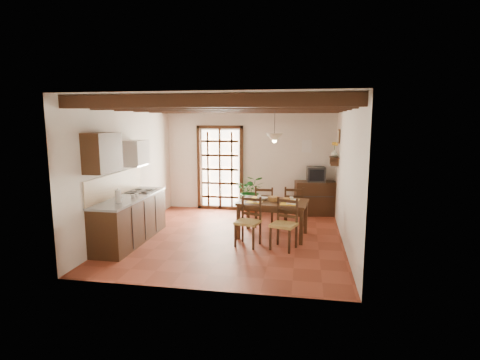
% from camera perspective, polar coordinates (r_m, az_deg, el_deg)
% --- Properties ---
extents(ground_plane, '(5.00, 5.00, 0.00)m').
position_cam_1_polar(ground_plane, '(7.90, -1.22, -8.70)').
color(ground_plane, brown).
extents(room_shell, '(4.52, 5.02, 2.81)m').
position_cam_1_polar(room_shell, '(7.55, -1.27, 4.55)').
color(room_shell, silver).
rests_on(room_shell, ground_plane).
extents(ceiling_beams, '(4.50, 4.34, 0.20)m').
position_cam_1_polar(ceiling_beams, '(7.53, -1.29, 11.19)').
color(ceiling_beams, black).
rests_on(ceiling_beams, room_shell).
extents(french_door, '(1.26, 0.11, 2.32)m').
position_cam_1_polar(french_door, '(10.16, -3.05, 2.07)').
color(french_door, white).
rests_on(french_door, ground_plane).
extents(kitchen_counter, '(0.64, 2.25, 1.38)m').
position_cam_1_polar(kitchen_counter, '(7.83, -16.35, -5.63)').
color(kitchen_counter, black).
rests_on(kitchen_counter, ground_plane).
extents(upper_cabinet, '(0.35, 0.80, 0.70)m').
position_cam_1_polar(upper_cabinet, '(7.05, -20.22, 3.95)').
color(upper_cabinet, black).
rests_on(upper_cabinet, room_shell).
extents(range_hood, '(0.38, 0.60, 0.54)m').
position_cam_1_polar(range_hood, '(8.15, -15.66, 3.97)').
color(range_hood, white).
rests_on(range_hood, room_shell).
extents(counter_items, '(0.50, 1.43, 0.25)m').
position_cam_1_polar(counter_items, '(7.81, -16.22, -2.02)').
color(counter_items, black).
rests_on(counter_items, kitchen_counter).
extents(dining_table, '(1.49, 1.05, 0.76)m').
position_cam_1_polar(dining_table, '(7.82, 5.07, -3.90)').
color(dining_table, '#3B2313').
rests_on(dining_table, ground_plane).
extents(chair_near_left, '(0.53, 0.51, 0.95)m').
position_cam_1_polar(chair_near_left, '(7.32, 1.25, -7.72)').
color(chair_near_left, '#AF924A').
rests_on(chair_near_left, ground_plane).
extents(chair_near_right, '(0.55, 0.54, 0.96)m').
position_cam_1_polar(chair_near_right, '(7.18, 6.70, -8.10)').
color(chair_near_right, '#AF924A').
rests_on(chair_near_right, ground_plane).
extents(chair_far_left, '(0.45, 0.43, 0.93)m').
position_cam_1_polar(chair_far_left, '(8.66, 3.69, -5.12)').
color(chair_far_left, '#AF924A').
rests_on(chair_far_left, ground_plane).
extents(chair_far_right, '(0.47, 0.45, 0.97)m').
position_cam_1_polar(chair_far_right, '(8.54, 8.28, -5.32)').
color(chair_far_right, '#AF924A').
rests_on(chair_far_right, ground_plane).
extents(table_setting, '(1.02, 0.68, 0.09)m').
position_cam_1_polar(table_setting, '(7.80, 5.08, -2.97)').
color(table_setting, yellow).
rests_on(table_setting, dining_table).
extents(table_bowl, '(0.28, 0.28, 0.05)m').
position_cam_1_polar(table_bowl, '(7.89, 3.38, -2.84)').
color(table_bowl, white).
rests_on(table_bowl, dining_table).
extents(sideboard, '(1.08, 0.61, 0.87)m').
position_cam_1_polar(sideboard, '(9.82, 11.38, -2.73)').
color(sideboard, black).
rests_on(sideboard, ground_plane).
extents(crt_tv, '(0.48, 0.44, 0.38)m').
position_cam_1_polar(crt_tv, '(9.71, 11.50, 0.88)').
color(crt_tv, black).
rests_on(crt_tv, sideboard).
extents(fuse_box, '(0.25, 0.03, 0.32)m').
position_cam_1_polar(fuse_box, '(9.89, 10.13, 5.09)').
color(fuse_box, white).
rests_on(fuse_box, room_shell).
extents(plant_pot, '(0.36, 0.36, 0.22)m').
position_cam_1_polar(plant_pot, '(9.82, 1.64, -4.49)').
color(plant_pot, maroon).
rests_on(plant_pot, ground_plane).
extents(potted_plant, '(2.07, 1.81, 2.16)m').
position_cam_1_polar(potted_plant, '(9.73, 1.66, -1.85)').
color(potted_plant, '#144C19').
rests_on(potted_plant, ground_plane).
extents(wall_shelf, '(0.20, 0.42, 0.20)m').
position_cam_1_polar(wall_shelf, '(9.06, 14.16, 3.09)').
color(wall_shelf, black).
rests_on(wall_shelf, room_shell).
extents(shelf_vase, '(0.15, 0.15, 0.15)m').
position_cam_1_polar(shelf_vase, '(9.05, 14.20, 3.96)').
color(shelf_vase, '#B2BFB2').
rests_on(shelf_vase, wall_shelf).
extents(shelf_flowers, '(0.14, 0.14, 0.36)m').
position_cam_1_polar(shelf_flowers, '(9.03, 14.25, 5.28)').
color(shelf_flowers, yellow).
rests_on(shelf_flowers, shelf_vase).
extents(framed_picture, '(0.03, 0.32, 0.32)m').
position_cam_1_polar(framed_picture, '(9.03, 14.83, 6.47)').
color(framed_picture, brown).
rests_on(framed_picture, room_shell).
extents(pendant_lamp, '(0.36, 0.36, 0.84)m').
position_cam_1_polar(pendant_lamp, '(7.73, 5.28, 6.56)').
color(pendant_lamp, black).
rests_on(pendant_lamp, room_shell).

